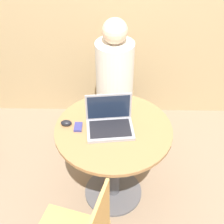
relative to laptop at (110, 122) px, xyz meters
name	(u,v)px	position (x,y,z in m)	size (l,w,h in m)	color
ground_plane	(113,192)	(0.03, -0.01, -0.75)	(12.00, 12.00, 0.00)	#7F6B56
round_table	(113,149)	(0.03, -0.01, -0.25)	(0.80, 0.80, 0.70)	#4C4C51
laptop	(110,122)	(0.00, 0.00, 0.00)	(0.33, 0.25, 0.22)	gray
cell_phone	(78,127)	(-0.21, -0.01, -0.04)	(0.05, 0.09, 0.02)	navy
computer_mouse	(66,123)	(-0.29, 0.02, -0.03)	(0.07, 0.05, 0.04)	black
person_seated	(114,93)	(0.03, 0.66, -0.24)	(0.31, 0.49, 1.21)	brown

